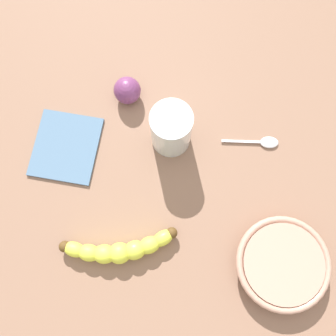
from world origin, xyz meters
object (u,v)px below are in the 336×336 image
smoothie_glass (171,129)px  ceramic_bowl (282,264)px  banana (119,249)px  plum_fruit (127,90)px  teaspoon (266,142)px

smoothie_glass → ceramic_bowl: bearing=35.5°
banana → ceramic_bowl: same height
plum_fruit → teaspoon: (11.77, 26.57, -2.29)cm
ceramic_bowl → plum_fruit: (-34.91, -25.97, 0.41)cm
banana → plum_fruit: (-30.49, 2.73, 0.78)cm
banana → smoothie_glass: size_ratio=1.95×
smoothie_glass → teaspoon: 19.37cm
banana → plum_fruit: plum_fruit is taller
plum_fruit → teaspoon: 29.15cm
smoothie_glass → ceramic_bowl: smoothie_glass is taller
plum_fruit → teaspoon: bearing=66.1°
smoothie_glass → ceramic_bowl: (25.22, 17.98, -3.21)cm
banana → smoothie_glass: (-20.80, 10.72, 3.57)cm
teaspoon → plum_fruit: bearing=161.9°
banana → teaspoon: (-18.72, 29.30, -1.51)cm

